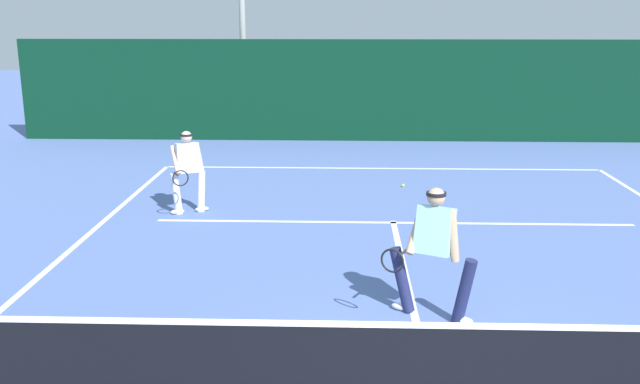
% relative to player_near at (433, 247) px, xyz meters
% --- Properties ---
extents(court_line_baseline_far, '(10.42, 0.10, 0.01)m').
position_rel_player_near_xyz_m(court_line_baseline_far, '(-0.19, 8.55, -0.90)').
color(court_line_baseline_far, white).
rests_on(court_line_baseline_far, ground_plane).
extents(court_line_service, '(8.50, 0.10, 0.01)m').
position_rel_player_near_xyz_m(court_line_service, '(-0.19, 4.02, -0.90)').
color(court_line_service, white).
rests_on(court_line_service, ground_plane).
extents(court_line_centre, '(0.10, 6.40, 0.01)m').
position_rel_player_near_xyz_m(court_line_centre, '(-0.19, 0.93, -0.90)').
color(court_line_centre, white).
rests_on(court_line_centre, ground_plane).
extents(tennis_net, '(11.42, 0.09, 1.11)m').
position_rel_player_near_xyz_m(tennis_net, '(-0.19, -2.27, -0.41)').
color(tennis_net, '#1E4723').
rests_on(tennis_net, ground_plane).
extents(player_near, '(1.18, 0.81, 1.65)m').
position_rel_player_near_xyz_m(player_near, '(0.00, 0.00, 0.00)').
color(player_near, '#1E234C').
rests_on(player_near, ground_plane).
extents(player_far, '(0.70, 0.93, 1.55)m').
position_rel_player_near_xyz_m(player_far, '(-3.97, 4.53, -0.06)').
color(player_far, silver).
rests_on(player_far, ground_plane).
extents(tennis_ball, '(0.07, 0.07, 0.07)m').
position_rel_player_near_xyz_m(tennis_ball, '(0.19, 6.70, -0.87)').
color(tennis_ball, '#D1E033').
rests_on(tennis_ball, ground_plane).
extents(back_fence_windscreen, '(20.70, 0.12, 2.91)m').
position_rel_player_near_xyz_m(back_fence_windscreen, '(-0.19, 12.36, 0.55)').
color(back_fence_windscreen, black).
rests_on(back_fence_windscreen, ground_plane).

